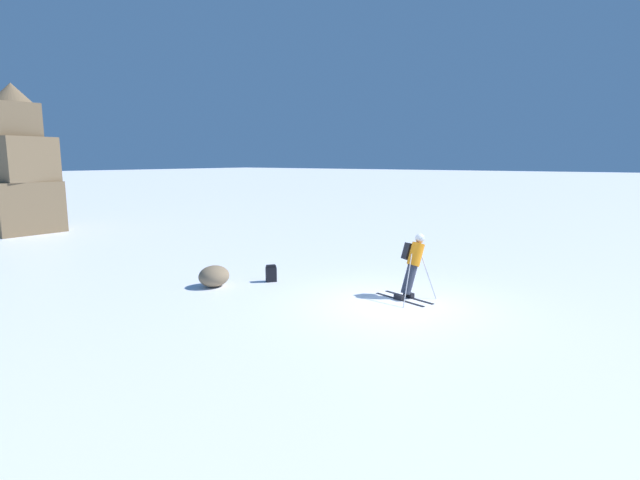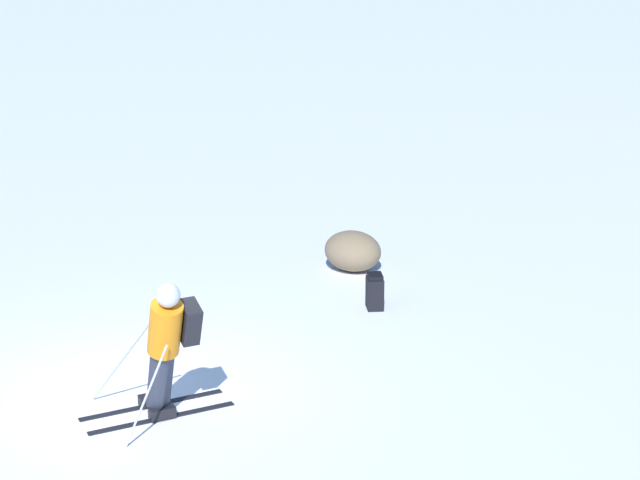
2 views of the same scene
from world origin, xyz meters
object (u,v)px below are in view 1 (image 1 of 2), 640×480
at_px(skier, 413,262).
at_px(spare_backpack, 271,274).
at_px(exposed_boulder_0, 214,276).
at_px(rock_pillar, 19,172).

bearing_deg(skier, spare_backpack, 119.17).
height_order(skier, exposed_boulder_0, skier).
relative_size(spare_backpack, exposed_boulder_0, 0.53).
distance_m(skier, spare_backpack, 4.29).
xyz_separation_m(spare_backpack, exposed_boulder_0, (-1.39, 0.95, 0.06)).
height_order(skier, spare_backpack, skier).
bearing_deg(rock_pillar, exposed_boulder_0, -96.72).
bearing_deg(spare_backpack, skier, 140.45).
relative_size(skier, exposed_boulder_0, 1.84).
height_order(rock_pillar, exposed_boulder_0, rock_pillar).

